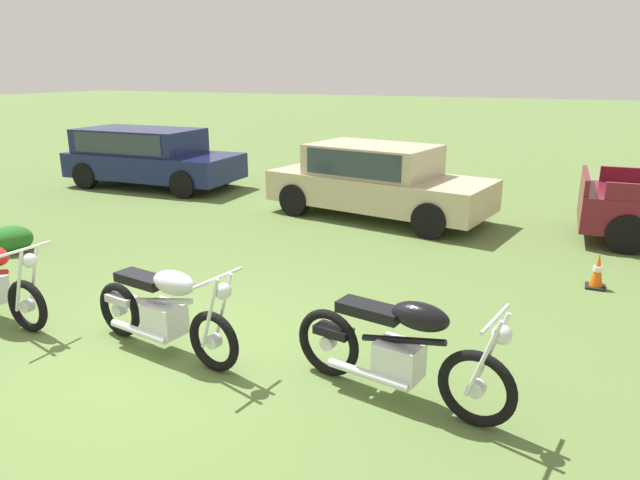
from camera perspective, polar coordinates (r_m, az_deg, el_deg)
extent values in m
plane|color=#567038|center=(6.22, -14.97, -11.10)|extent=(120.00, 120.00, 0.00)
torus|color=black|center=(7.21, -27.04, -5.85)|extent=(0.61, 0.12, 0.61)
cylinder|color=silver|center=(7.21, -27.04, -5.85)|extent=(0.14, 0.11, 0.14)
cylinder|color=silver|center=(7.10, -26.53, -3.19)|extent=(0.28, 0.05, 0.75)
cylinder|color=silver|center=(7.00, -27.70, -3.61)|extent=(0.28, 0.05, 0.75)
cylinder|color=silver|center=(6.92, -27.28, -0.82)|extent=(0.06, 0.64, 0.03)
sphere|color=silver|center=(6.90, -26.85, -1.84)|extent=(0.17, 0.17, 0.16)
torus|color=black|center=(5.72, -10.51, -9.85)|extent=(0.62, 0.18, 0.62)
torus|color=black|center=(6.69, -19.27, -6.53)|extent=(0.62, 0.18, 0.62)
cylinder|color=silver|center=(5.72, -10.51, -9.85)|extent=(0.15, 0.12, 0.14)
cylinder|color=silver|center=(6.69, -19.27, -6.53)|extent=(0.15, 0.12, 0.14)
cylinder|color=silver|center=(5.60, -9.60, -6.61)|extent=(0.28, 0.08, 0.75)
cylinder|color=silver|center=(5.49, -10.88, -7.20)|extent=(0.28, 0.08, 0.75)
cube|color=silver|center=(6.15, -15.17, -7.52)|extent=(0.44, 0.36, 0.32)
cylinder|color=#B7BABF|center=(6.05, -15.13, -5.86)|extent=(0.76, 0.17, 0.22)
ellipsoid|color=#B7BABF|center=(5.86, -14.30, -4.14)|extent=(0.55, 0.34, 0.24)
cube|color=black|center=(6.23, -17.28, -3.74)|extent=(0.63, 0.33, 0.10)
cube|color=#B7BABF|center=(6.60, -19.06, -5.54)|extent=(0.38, 0.23, 0.08)
cylinder|color=silver|center=(5.40, -10.10, -3.72)|extent=(0.13, 0.64, 0.03)
sphere|color=silver|center=(5.40, -9.57, -5.05)|extent=(0.18, 0.18, 0.16)
cylinder|color=silver|center=(6.27, -17.53, -8.65)|extent=(0.80, 0.20, 0.08)
torus|color=black|center=(4.99, 15.27, -14.03)|extent=(0.67, 0.20, 0.67)
torus|color=black|center=(5.55, 0.81, -10.15)|extent=(0.67, 0.20, 0.67)
cylinder|color=silver|center=(4.99, 15.27, -14.03)|extent=(0.16, 0.12, 0.14)
cylinder|color=silver|center=(5.55, 0.81, -10.15)|extent=(0.16, 0.12, 0.14)
cylinder|color=silver|center=(4.90, 16.59, -10.46)|extent=(0.27, 0.08, 0.72)
cylinder|color=silver|center=(4.75, 15.89, -11.32)|extent=(0.27, 0.08, 0.72)
cube|color=silver|center=(5.20, 7.83, -11.70)|extent=(0.45, 0.36, 0.32)
cylinder|color=black|center=(5.09, 8.22, -9.80)|extent=(0.79, 0.19, 0.22)
ellipsoid|color=black|center=(4.93, 9.92, -7.48)|extent=(0.56, 0.34, 0.24)
cube|color=black|center=(5.15, 5.00, -6.94)|extent=(0.63, 0.34, 0.10)
cube|color=black|center=(5.45, 1.35, -8.99)|extent=(0.39, 0.24, 0.08)
cylinder|color=silver|center=(4.68, 17.03, -7.47)|extent=(0.14, 0.64, 0.03)
sphere|color=silver|center=(4.71, 17.61, -8.95)|extent=(0.18, 0.18, 0.16)
cylinder|color=silver|center=(5.23, 4.75, -13.16)|extent=(0.80, 0.22, 0.08)
cube|color=#161E4C|center=(15.01, -16.10, 7.17)|extent=(4.35, 1.99, 0.60)
cube|color=#161E4C|center=(15.18, -17.49, 9.38)|extent=(3.06, 1.75, 0.60)
cube|color=#2D3842|center=(15.18, -17.49, 9.45)|extent=(2.61, 1.77, 0.48)
cylinder|color=black|center=(14.91, -9.62, 6.63)|extent=(0.65, 0.24, 0.64)
cylinder|color=black|center=(13.52, -13.40, 5.41)|extent=(0.65, 0.24, 0.64)
cylinder|color=black|center=(16.60, -18.19, 7.03)|extent=(0.65, 0.24, 0.64)
cylinder|color=black|center=(15.36, -22.25, 5.92)|extent=(0.65, 0.24, 0.64)
cube|color=#BCAD8C|center=(11.43, 5.86, 4.97)|extent=(4.56, 2.46, 0.60)
cube|color=#BCAD8C|center=(11.40, 5.28, 7.91)|extent=(2.61, 1.96, 0.60)
cube|color=#2D3842|center=(11.39, 5.28, 8.01)|extent=(2.27, 1.93, 0.48)
cylinder|color=black|center=(11.62, 14.13, 3.58)|extent=(0.67, 0.33, 0.64)
cylinder|color=black|center=(10.14, 10.87, 1.93)|extent=(0.67, 0.33, 0.64)
cylinder|color=black|center=(12.89, 1.84, 5.32)|extent=(0.67, 0.33, 0.64)
cylinder|color=black|center=(11.58, -2.51, 4.02)|extent=(0.67, 0.33, 0.64)
cube|color=maroon|center=(10.99, 24.85, 5.40)|extent=(0.15, 1.70, 0.28)
cylinder|color=black|center=(11.99, 27.49, 2.58)|extent=(0.65, 0.24, 0.64)
cylinder|color=black|center=(10.36, 28.15, 0.55)|extent=(0.65, 0.24, 0.64)
ellipsoid|color=#23641E|center=(10.51, -28.28, 0.10)|extent=(0.67, 0.61, 0.42)
cone|color=#EA590F|center=(8.55, 25.84, -2.74)|extent=(0.18, 0.18, 0.49)
cube|color=black|center=(8.62, 25.65, -4.20)|extent=(0.25, 0.25, 0.03)
cylinder|color=white|center=(8.54, 25.86, -2.58)|extent=(0.12, 0.12, 0.07)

